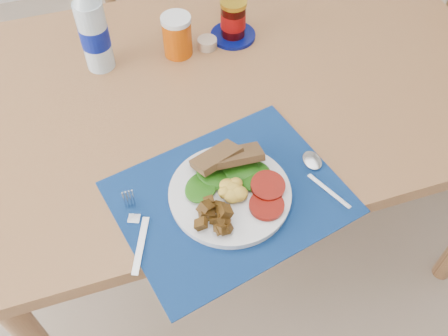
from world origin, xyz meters
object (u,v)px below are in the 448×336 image
Objects in this scene: juice_glass at (177,37)px; jam_on_saucer at (233,21)px; breakfast_plate at (228,194)px; water_bottle at (93,30)px.

jam_on_saucer is (0.16, 0.02, -0.00)m from juice_glass.
water_bottle is (-0.18, 0.52, 0.09)m from breakfast_plate.
jam_on_saucer is at bearing 7.38° from juice_glass.
breakfast_plate is 0.50m from juice_glass.
jam_on_saucer reaches higher than juice_glass.
water_bottle is 0.38m from jam_on_saucer.
breakfast_plate is 1.01× the size of water_bottle.
juice_glass is 0.16m from jam_on_saucer.
breakfast_plate is at bearing -70.44° from water_bottle.
jam_on_saucer is (0.37, 0.01, -0.06)m from water_bottle.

